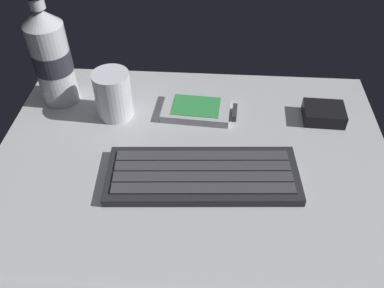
{
  "coord_description": "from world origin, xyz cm",
  "views": [
    {
      "loc": [
        3.04,
        -45.57,
        46.69
      ],
      "look_at": [
        0.0,
        0.0,
        3.0
      ],
      "focal_mm": 38.02,
      "sensor_mm": 36.0,
      "label": 1
    }
  ],
  "objects": [
    {
      "name": "juice_cup",
      "position": [
        -14.39,
        10.18,
        3.91
      ],
      "size": [
        6.4,
        6.4,
        8.5
      ],
      "color": "silver",
      "rests_on": "ground_plane"
    },
    {
      "name": "ground_plane",
      "position": [
        0.0,
        -0.23,
        -0.99
      ],
      "size": [
        64.0,
        48.0,
        2.8
      ],
      "color": "#B7BABC"
    },
    {
      "name": "handheld_device",
      "position": [
        0.66,
        11.49,
        0.73
      ],
      "size": [
        13.15,
        8.37,
        1.5
      ],
      "color": "#B7BABF",
      "rests_on": "ground_plane"
    },
    {
      "name": "charger_block",
      "position": [
        22.51,
        11.18,
        1.2
      ],
      "size": [
        7.19,
        5.84,
        2.4
      ],
      "primitive_type": "cube",
      "rotation": [
        0.0,
        0.0,
        -0.03
      ],
      "color": "black",
      "rests_on": "ground_plane"
    },
    {
      "name": "water_bottle",
      "position": [
        -25.39,
        13.96,
        9.01
      ],
      "size": [
        6.73,
        6.73,
        20.8
      ],
      "color": "silver",
      "rests_on": "ground_plane"
    },
    {
      "name": "keyboard",
      "position": [
        1.92,
        -4.34,
        0.81
      ],
      "size": [
        29.68,
        12.95,
        1.7
      ],
      "color": "#232328",
      "rests_on": "ground_plane"
    }
  ]
}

